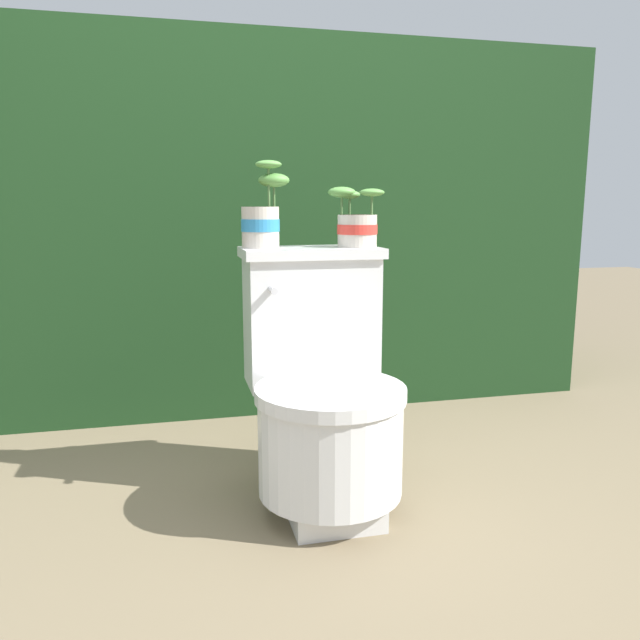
# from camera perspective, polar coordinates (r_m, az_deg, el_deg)

# --- Properties ---
(ground_plane) EXTENTS (12.00, 12.00, 0.00)m
(ground_plane) POSITION_cam_1_polar(r_m,az_deg,el_deg) (1.81, -1.73, -18.03)
(ground_plane) COLOR #75664C
(hedge_backdrop) EXTENTS (2.98, 0.98, 1.53)m
(hedge_backdrop) POSITION_cam_1_polar(r_m,az_deg,el_deg) (2.98, -7.45, 8.47)
(hedge_backdrop) COLOR #193819
(hedge_backdrop) RESTS_ON ground
(toilet) EXTENTS (0.42, 0.57, 0.74)m
(toilet) POSITION_cam_1_polar(r_m,az_deg,el_deg) (1.82, 0.21, -6.59)
(toilet) COLOR silver
(toilet) RESTS_ON ground
(potted_plant_left) EXTENTS (0.14, 0.11, 0.25)m
(potted_plant_left) POSITION_cam_1_polar(r_m,az_deg,el_deg) (1.88, -5.32, 9.20)
(potted_plant_left) COLOR beige
(potted_plant_left) RESTS_ON toilet
(potted_plant_midleft) EXTENTS (0.16, 0.13, 0.18)m
(potted_plant_midleft) POSITION_cam_1_polar(r_m,az_deg,el_deg) (1.91, 3.35, 8.74)
(potted_plant_midleft) COLOR beige
(potted_plant_midleft) RESTS_ON toilet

